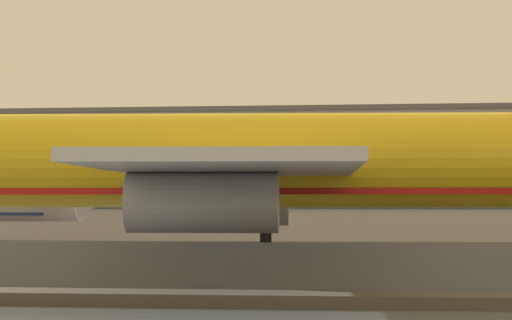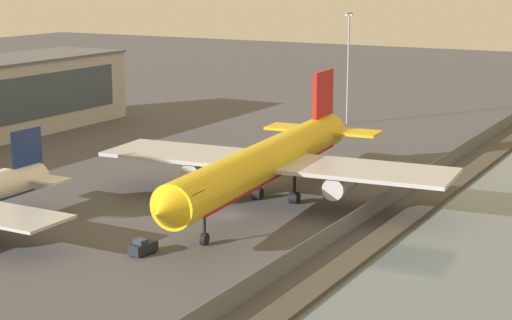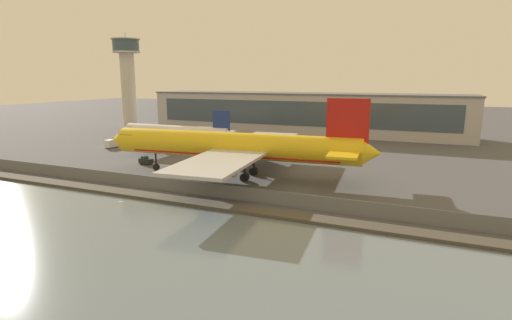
{
  "view_description": "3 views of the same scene",
  "coord_description": "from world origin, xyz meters",
  "px_view_note": "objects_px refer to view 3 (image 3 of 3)",
  "views": [
    {
      "loc": [
        17.42,
        -66.82,
        3.91
      ],
      "look_at": [
        8.22,
        -0.24,
        6.35
      ],
      "focal_mm": 85.0,
      "sensor_mm": 36.0,
      "label": 1
    },
    {
      "loc": [
        -90.19,
        -53.69,
        30.34
      ],
      "look_at": [
        6.74,
        0.14,
        5.91
      ],
      "focal_mm": 60.0,
      "sensor_mm": 36.0,
      "label": 2
    },
    {
      "loc": [
        40.27,
        -71.24,
        19.09
      ],
      "look_at": [
        7.93,
        4.03,
        2.4
      ],
      "focal_mm": 28.0,
      "sensor_mm": 36.0,
      "label": 3
    }
  ],
  "objects_px": {
    "cargo_jet_yellow": "(237,147)",
    "passenger_jet_white": "(178,132)",
    "baggage_tug": "(146,161)",
    "control_tower": "(128,74)",
    "ops_van": "(114,143)"
  },
  "relations": [
    {
      "from": "cargo_jet_yellow",
      "to": "baggage_tug",
      "type": "distance_m",
      "value": 25.01
    },
    {
      "from": "passenger_jet_white",
      "to": "cargo_jet_yellow",
      "type": "bearing_deg",
      "value": -39.56
    },
    {
      "from": "cargo_jet_yellow",
      "to": "ops_van",
      "type": "xyz_separation_m",
      "value": [
        -47.54,
        17.76,
        -4.78
      ]
    },
    {
      "from": "baggage_tug",
      "to": "control_tower",
      "type": "relative_size",
      "value": 0.09
    },
    {
      "from": "baggage_tug",
      "to": "ops_van",
      "type": "distance_m",
      "value": 27.74
    },
    {
      "from": "control_tower",
      "to": "passenger_jet_white",
      "type": "bearing_deg",
      "value": -35.88
    },
    {
      "from": "ops_van",
      "to": "passenger_jet_white",
      "type": "bearing_deg",
      "value": 26.57
    },
    {
      "from": "ops_van",
      "to": "cargo_jet_yellow",
      "type": "bearing_deg",
      "value": -20.49
    },
    {
      "from": "cargo_jet_yellow",
      "to": "ops_van",
      "type": "distance_m",
      "value": 50.97
    },
    {
      "from": "passenger_jet_white",
      "to": "control_tower",
      "type": "distance_m",
      "value": 57.42
    },
    {
      "from": "baggage_tug",
      "to": "control_tower",
      "type": "height_order",
      "value": "control_tower"
    },
    {
      "from": "cargo_jet_yellow",
      "to": "ops_van",
      "type": "bearing_deg",
      "value": 159.51
    },
    {
      "from": "cargo_jet_yellow",
      "to": "passenger_jet_white",
      "type": "distance_m",
      "value": 40.67
    },
    {
      "from": "cargo_jet_yellow",
      "to": "control_tower",
      "type": "distance_m",
      "value": 96.62
    },
    {
      "from": "passenger_jet_white",
      "to": "control_tower",
      "type": "xyz_separation_m",
      "value": [
        -44.45,
        32.16,
        16.94
      ]
    }
  ]
}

